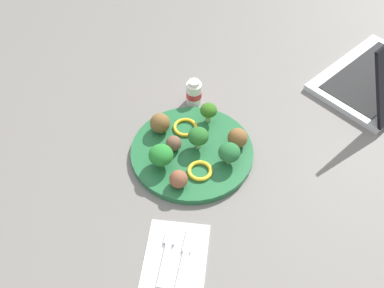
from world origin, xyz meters
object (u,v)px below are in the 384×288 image
Objects in this scene: meatball_mid_left at (174,142)px; meatball_front_left at (179,179)px; knife at (185,257)px; yogurt_bottle at (194,93)px; meatball_near_rim at (238,138)px; pepper_ring_front_left at (200,171)px; broccoli_floret_near_rim at (161,155)px; pepper_ring_back_right at (185,127)px; plate at (192,152)px; meatball_back_right at (160,123)px; broccoli_floret_far_rim at (229,153)px; fork at (167,254)px; broccoli_floret_back_left at (209,111)px; napkin at (175,260)px; broccoli_floret_center at (198,137)px.

meatball_front_left is at bearing -168.01° from meatball_mid_left.
knife is 0.44m from yogurt_bottle.
meatball_near_rim reaches higher than pepper_ring_front_left.
pepper_ring_back_right is (0.11, -0.04, -0.03)m from broccoli_floret_near_rim.
plate is 7.04× the size of meatball_front_left.
meatball_front_left is 0.17m from meatball_back_right.
meatball_near_rim reaches higher than plate.
meatball_near_rim is at bearing -18.22° from broccoli_floret_far_rim.
broccoli_floret_near_rim is at bearing 10.03° from fork.
meatball_near_rim reaches higher than pepper_ring_back_right.
pepper_ring_back_right is (0.16, 0.00, -0.02)m from meatball_front_left.
meatball_near_rim is 0.19m from yogurt_bottle.
broccoli_floret_back_left reaches higher than meatball_front_left.
broccoli_floret_near_rim is 0.22m from fork.
pepper_ring_back_right is at bearing 2.39° from napkin.
meatball_near_rim is 0.30m from knife.
meatball_front_left is 0.17m from meatball_near_rim.
meatball_back_right is 0.82× the size of pepper_ring_back_right.
broccoli_floret_back_left is 0.35× the size of knife.
broccoli_floret_near_rim is at bearing 158.57° from meatball_mid_left.
meatball_near_rim reaches higher than knife.
broccoli_floret_back_left reaches higher than pepper_ring_front_left.
broccoli_floret_center is 0.08m from broccoli_floret_far_rim.
meatball_near_rim is at bearing -43.94° from meatball_front_left.
meatball_back_right is 0.33m from napkin.
pepper_ring_back_right is (0.01, -0.06, -0.02)m from meatball_back_right.
pepper_ring_front_left is (-0.09, 0.08, -0.02)m from meatball_near_rim.
broccoli_floret_near_rim is at bearing 98.56° from broccoli_floret_far_rim.
fork is (-0.23, 0.11, -0.04)m from broccoli_floret_far_rim.
meatball_mid_left is 0.62× the size of pepper_ring_back_right.
meatball_near_rim is at bearing -143.32° from yogurt_bottle.
knife is at bearing -177.14° from yogurt_bottle.
meatball_near_rim is 0.69× the size of yogurt_bottle.
yogurt_bottle is at bearing 2.86° from knife.
broccoli_floret_near_rim is 0.32× the size of napkin.
meatball_mid_left is at bearing 11.09° from knife.
fork is (-0.26, 0.03, -0.00)m from plate.
meatball_front_left is 0.17m from pepper_ring_back_right.
broccoli_floret_center reaches higher than meatball_front_left.
napkin is (-0.32, -0.07, -0.04)m from meatball_back_right.
broccoli_floret_back_left is at bearing -11.47° from broccoli_floret_center.
broccoli_floret_back_left is (0.09, -0.02, -0.00)m from broccoli_floret_center.
broccoli_floret_far_rim is (0.02, -0.15, -0.00)m from broccoli_floret_near_rim.
plate is 0.09m from broccoli_floret_near_rim.
pepper_ring_front_left is at bearing -172.24° from broccoli_floret_center.
meatball_back_right is at bearing 110.93° from broccoli_floret_back_left.
broccoli_floret_back_left is 0.07m from pepper_ring_back_right.
broccoli_floret_back_left reaches higher than pepper_ring_back_right.
plate is 0.05m from broccoli_floret_center.
knife is at bearing -92.53° from fork.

